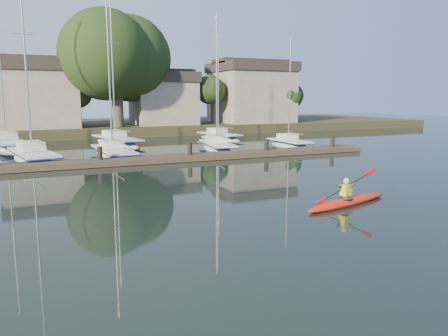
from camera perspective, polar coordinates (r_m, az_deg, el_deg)
name	(u,v)px	position (r m, az deg, el deg)	size (l,w,h in m)	color
ground	(239,214)	(16.28, 1.93, -6.04)	(160.00, 160.00, 0.00)	black
kayak	(348,200)	(18.29, 15.84, -4.07)	(4.86, 1.89, 1.55)	#B92A0E
dock	(147,160)	(29.24, -10.03, 1.08)	(34.00, 2.00, 1.80)	#4A362A
sailboat_1	(33,163)	(32.64, -23.63, 0.58)	(3.84, 9.11, 14.49)	silver
sailboat_2	(113,159)	(33.01, -14.25, 1.20)	(2.53, 8.60, 14.06)	silver
sailboat_3	(217,152)	(36.18, -0.87, 2.16)	(3.15, 7.71, 12.08)	silver
sailboat_4	(289,148)	(39.06, 8.53, 2.60)	(1.89, 6.21, 10.53)	silver
sailboat_5	(7,150)	(41.69, -26.44, 2.10)	(4.32, 10.33, 16.66)	silver
sailboat_6	(117,145)	(41.99, -13.83, 2.88)	(3.96, 10.05, 15.64)	silver
sailboat_7	(219,140)	(45.53, -0.61, 3.64)	(3.33, 7.47, 11.66)	silver
shore	(107,106)	(55.09, -15.09, 7.84)	(90.00, 25.25, 12.75)	#272E17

